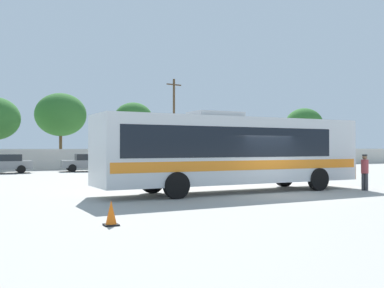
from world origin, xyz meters
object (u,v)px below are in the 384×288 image
object	(u,v)px
roadside_tree_midleft	(61,115)
traffic_cone_on_apron	(111,213)
roadside_tree_midright	(133,119)
parked_car_second_grey	(88,162)
attendant_by_bus_door	(365,170)
coach_bus_silver_orange	(231,150)
parked_car_leftmost_grey	(2,163)
roadside_tree_right	(304,124)
utility_pole_near	(174,121)

from	to	relation	value
roadside_tree_midleft	traffic_cone_on_apron	size ratio (longest dim) A/B	12.11
roadside_tree_midright	parked_car_second_grey	bearing A→B (deg)	-124.98
attendant_by_bus_door	roadside_tree_midleft	xyz separation A→B (m)	(-8.23, 33.30, 4.52)
roadside_tree_midright	coach_bus_silver_orange	bearing A→B (deg)	-100.41
roadside_tree_midright	traffic_cone_on_apron	world-z (taller)	roadside_tree_midright
roadside_tree_midleft	roadside_tree_midright	xyz separation A→B (m)	(8.02, 0.05, -0.24)
attendant_by_bus_door	traffic_cone_on_apron	size ratio (longest dim) A/B	2.61
coach_bus_silver_orange	parked_car_leftmost_grey	distance (m)	22.12
parked_car_second_grey	roadside_tree_right	distance (m)	28.98
parked_car_leftmost_grey	roadside_tree_midright	size ratio (longest dim) A/B	0.62
coach_bus_silver_orange	parked_car_second_grey	world-z (taller)	coach_bus_silver_orange
coach_bus_silver_orange	traffic_cone_on_apron	xyz separation A→B (m)	(-7.09, -6.03, -1.58)
parked_car_leftmost_grey	roadside_tree_right	world-z (taller)	roadside_tree_right
traffic_cone_on_apron	parked_car_second_grey	bearing A→B (deg)	78.68
parked_car_leftmost_grey	traffic_cone_on_apron	size ratio (longest dim) A/B	6.95
coach_bus_silver_orange	roadside_tree_midleft	world-z (taller)	roadside_tree_midleft
parked_car_leftmost_grey	roadside_tree_right	size ratio (longest dim) A/B	0.65
coach_bus_silver_orange	parked_car_second_grey	distance (m)	20.69
coach_bus_silver_orange	roadside_tree_midright	xyz separation A→B (m)	(5.76, 31.34, 3.35)
roadside_tree_right	attendant_by_bus_door	bearing A→B (deg)	-125.36
utility_pole_near	coach_bus_silver_orange	bearing A→B (deg)	-108.10
roadside_tree_right	utility_pole_near	bearing A→B (deg)	-178.83
parked_car_leftmost_grey	roadside_tree_midleft	distance (m)	13.34
parked_car_leftmost_grey	parked_car_second_grey	xyz separation A→B (m)	(6.66, 0.16, -0.01)
attendant_by_bus_door	parked_car_second_grey	world-z (taller)	attendant_by_bus_door
coach_bus_silver_orange	parked_car_leftmost_grey	bearing A→B (deg)	112.41
coach_bus_silver_orange	roadside_tree_midleft	xyz separation A→B (m)	(-2.26, 31.29, 3.58)
roadside_tree_midleft	roadside_tree_right	size ratio (longest dim) A/B	1.13
coach_bus_silver_orange	attendant_by_bus_door	world-z (taller)	coach_bus_silver_orange
roadside_tree_midleft	roadside_tree_midright	bearing A→B (deg)	0.37
roadside_tree_midleft	parked_car_second_grey	bearing A→B (deg)	-87.34
utility_pole_near	roadside_tree_right	distance (m)	17.70
utility_pole_near	attendant_by_bus_door	bearing A→B (deg)	-95.29
parked_car_second_grey	roadside_tree_midright	bearing A→B (deg)	55.02
roadside_tree_right	traffic_cone_on_apron	bearing A→B (deg)	-135.64
parked_car_second_grey	traffic_cone_on_apron	size ratio (longest dim) A/B	6.78
traffic_cone_on_apron	roadside_tree_midleft	bearing A→B (deg)	82.62
parked_car_leftmost_grey	parked_car_second_grey	bearing A→B (deg)	1.37
attendant_by_bus_door	parked_car_leftmost_grey	xyz separation A→B (m)	(-14.39, 22.44, -0.17)
roadside_tree_midleft	attendant_by_bus_door	bearing A→B (deg)	-76.12
parked_car_leftmost_grey	roadside_tree_right	distance (m)	35.49
utility_pole_near	traffic_cone_on_apron	bearing A→B (deg)	-115.90
attendant_by_bus_door	utility_pole_near	xyz separation A→B (m)	(2.61, 28.26, 3.87)
roadside_tree_right	traffic_cone_on_apron	size ratio (longest dim) A/B	10.76
roadside_tree_midleft	traffic_cone_on_apron	xyz separation A→B (m)	(-4.83, -37.32, -5.16)
utility_pole_near	roadside_tree_midleft	size ratio (longest dim) A/B	1.20
parked_car_second_grey	utility_pole_near	distance (m)	12.47
roadside_tree_midleft	roadside_tree_right	distance (m)	28.92
attendant_by_bus_door	utility_pole_near	size ratio (longest dim) A/B	0.18
coach_bus_silver_orange	traffic_cone_on_apron	distance (m)	9.45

